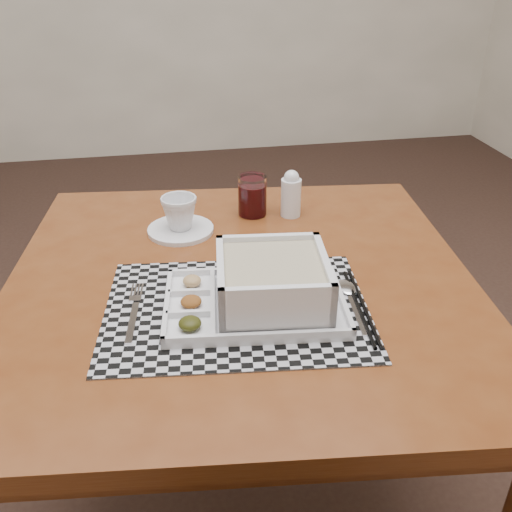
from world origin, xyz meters
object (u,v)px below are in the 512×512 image
Objects in this scene: serving_tray at (267,289)px; creamer_bottle at (291,194)px; juice_glass at (252,197)px; cup at (179,213)px; dining_table at (241,306)px.

serving_tray is 0.40m from creamer_bottle.
creamer_bottle reaches higher than juice_glass.
cup is (-0.13, 0.34, 0.01)m from serving_tray.
dining_table is 0.31m from juice_glass.
serving_tray is 0.36m from cup.
dining_table is 8.82× the size of creamer_bottle.
serving_tray reaches higher than cup.
creamer_bottle is at bearing -13.30° from juice_glass.
dining_table is 0.27m from cup.
cup is 0.83× the size of juice_glass.
cup is at bearing 111.38° from serving_tray.
serving_tray is at bearing -96.37° from juice_glass.
serving_tray is at bearing -76.28° from dining_table.
juice_glass is (0.18, 0.06, -0.00)m from cup.
cup is 0.19m from juice_glass.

